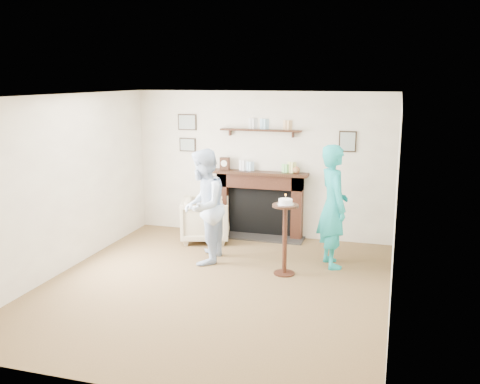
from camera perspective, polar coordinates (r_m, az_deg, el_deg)
name	(u,v)px	position (r m, az deg, el deg)	size (l,w,h in m)	color
ground	(214,286)	(7.23, -2.76, -9.99)	(5.00, 5.00, 0.00)	brown
room_shell	(229,158)	(7.44, -1.14, 3.64)	(4.54, 5.02, 2.52)	beige
armchair	(206,240)	(9.18, -3.64, -5.15)	(0.77, 0.80, 0.73)	#C4AC91
man	(204,261)	(8.15, -3.85, -7.40)	(0.83, 0.65, 1.71)	silver
woman	(331,265)	(8.10, 9.66, -7.69)	(0.65, 0.43, 1.80)	teal
pedestal_table	(285,225)	(7.45, 4.82, -3.56)	(0.36, 0.36, 1.16)	black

